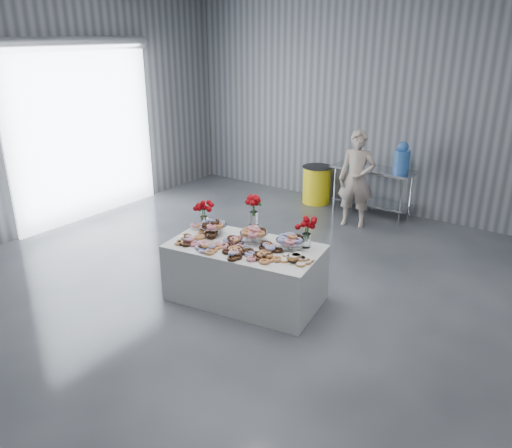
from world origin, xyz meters
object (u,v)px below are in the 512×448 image
at_px(water_jug, 402,159).
at_px(trash_barrel, 316,184).
at_px(display_table, 245,273).
at_px(prep_table, 373,183).
at_px(person, 356,179).

xyz_separation_m(water_jug, trash_barrel, (-1.68, 0.00, -0.77)).
bearing_deg(trash_barrel, water_jug, 0.00).
bearing_deg(trash_barrel, display_table, -73.24).
bearing_deg(trash_barrel, prep_table, 0.00).
relative_size(water_jug, trash_barrel, 0.74).
distance_m(water_jug, trash_barrel, 1.85).
height_order(display_table, prep_table, prep_table).
relative_size(display_table, water_jug, 3.43).
bearing_deg(person, display_table, -103.70).
xyz_separation_m(display_table, prep_table, (-0.01, 3.96, 0.24)).
distance_m(display_table, person, 3.29).
distance_m(prep_table, person, 0.74).
height_order(display_table, water_jug, water_jug).
bearing_deg(water_jug, prep_table, 180.00).
xyz_separation_m(water_jug, person, (-0.52, -0.70, -0.30)).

